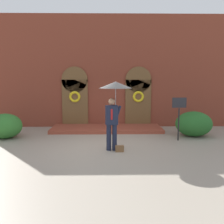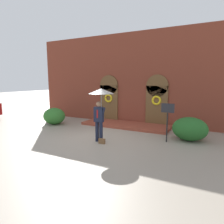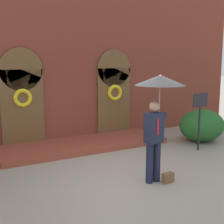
{
  "view_description": "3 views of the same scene",
  "coord_description": "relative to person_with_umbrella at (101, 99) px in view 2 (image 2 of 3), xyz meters",
  "views": [
    {
      "loc": [
        0.06,
        -8.68,
        2.47
      ],
      "look_at": [
        0.23,
        1.43,
        1.1
      ],
      "focal_mm": 40.0,
      "sensor_mm": 36.0,
      "label": 1
    },
    {
      "loc": [
        4.7,
        -7.67,
        2.69
      ],
      "look_at": [
        -0.29,
        1.86,
        1.0
      ],
      "focal_mm": 32.0,
      "sensor_mm": 36.0,
      "label": 2
    },
    {
      "loc": [
        -3.83,
        -5.6,
        2.66
      ],
      "look_at": [
        0.12,
        1.42,
        1.33
      ],
      "focal_mm": 50.0,
      "sensor_mm": 36.0,
      "label": 3
    }
  ],
  "objects": [
    {
      "name": "building_facade",
      "position": [
        -0.29,
        4.46,
        0.77
      ],
      "size": [
        14.0,
        2.3,
        5.6
      ],
      "color": "brown",
      "rests_on": "ground"
    },
    {
      "name": "handbag",
      "position": [
        0.17,
        -0.2,
        -1.8
      ],
      "size": [
        0.29,
        0.15,
        0.22
      ],
      "primitive_type": "cube",
      "rotation": [
        0.0,
        0.0,
        0.09
      ],
      "color": "brown",
      "rests_on": "ground"
    },
    {
      "name": "person_with_umbrella",
      "position": [
        0.0,
        0.0,
        0.0
      ],
      "size": [
        1.1,
        1.1,
        2.36
      ],
      "color": "#191E33",
      "rests_on": "ground"
    },
    {
      "name": "shrub_right",
      "position": [
        3.45,
        2.07,
        -1.38
      ],
      "size": [
        1.55,
        1.35,
        1.07
      ],
      "primitive_type": "ellipsoid",
      "color": "#235B23",
      "rests_on": "ground"
    },
    {
      "name": "ground_plane",
      "position": [
        -0.29,
        0.31,
        -1.91
      ],
      "size": [
        80.0,
        80.0,
        0.0
      ],
      "primitive_type": "plane",
      "color": "gray"
    },
    {
      "name": "sign_post",
      "position": [
        2.58,
        1.33,
        -0.75
      ],
      "size": [
        0.56,
        0.06,
        1.72
      ],
      "color": "black",
      "rests_on": "ground"
    },
    {
      "name": "shrub_left",
      "position": [
        -4.47,
        1.82,
        -1.4
      ],
      "size": [
        1.37,
        1.27,
        1.03
      ],
      "primitive_type": "ellipsoid",
      "color": "#2D6B28",
      "rests_on": "ground"
    }
  ]
}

